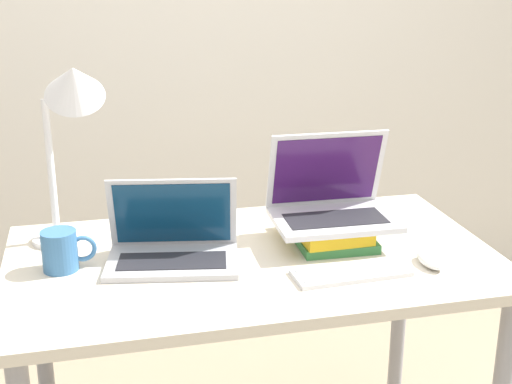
% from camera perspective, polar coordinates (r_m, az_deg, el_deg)
% --- Properties ---
extents(wall_back, '(8.00, 0.05, 2.70)m').
position_cam_1_polar(wall_back, '(2.85, -5.46, 14.67)').
color(wall_back, silver).
rests_on(wall_back, ground_plane).
extents(desk, '(1.31, 0.75, 0.77)m').
position_cam_1_polar(desk, '(1.97, -0.23, -7.54)').
color(desk, beige).
rests_on(desk, ground_plane).
extents(laptop_left, '(0.37, 0.27, 0.22)m').
position_cam_1_polar(laptop_left, '(1.89, -6.69, -4.25)').
color(laptop_left, '#B2B2B7').
rests_on(laptop_left, desk).
extents(book_stack, '(0.22, 0.27, 0.06)m').
position_cam_1_polar(book_stack, '(2.02, 5.84, -3.09)').
color(book_stack, '#33753D').
rests_on(book_stack, desk).
extents(laptop_on_books, '(0.34, 0.25, 0.25)m').
position_cam_1_polar(laptop_on_books, '(2.01, 6.04, -0.85)').
color(laptop_on_books, silver).
rests_on(laptop_on_books, book_stack).
extents(wireless_keyboard, '(0.30, 0.12, 0.01)m').
position_cam_1_polar(wireless_keyboard, '(1.83, 7.61, -6.40)').
color(wireless_keyboard, silver).
rests_on(wireless_keyboard, desk).
extents(mouse, '(0.06, 0.11, 0.03)m').
position_cam_1_polar(mouse, '(1.92, 13.78, -5.30)').
color(mouse, white).
rests_on(mouse, desk).
extents(mug, '(0.14, 0.09, 0.11)m').
position_cam_1_polar(mug, '(1.89, -15.32, -4.54)').
color(mug, teal).
rests_on(mug, desk).
extents(desk_lamp, '(0.23, 0.20, 0.54)m').
position_cam_1_polar(desk_lamp, '(1.95, -14.60, 6.90)').
color(desk_lamp, white).
rests_on(desk_lamp, desk).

